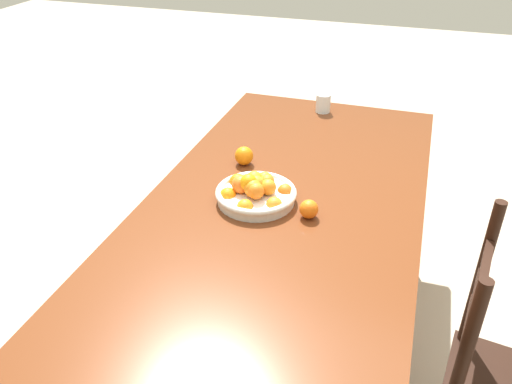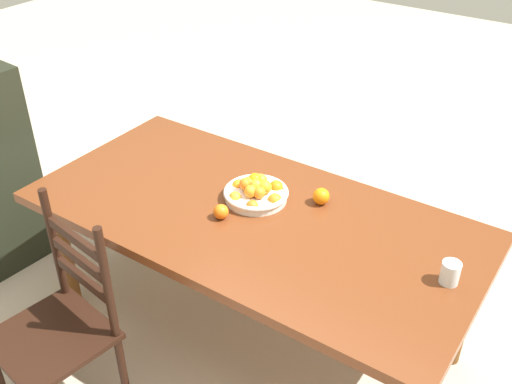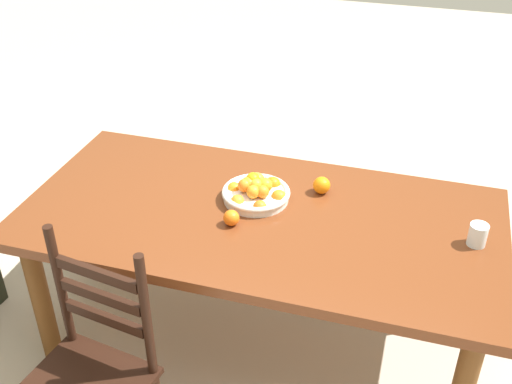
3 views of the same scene
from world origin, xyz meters
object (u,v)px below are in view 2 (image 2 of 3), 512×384
Objects in this scene: dining_table at (252,228)px; drinking_glass at (450,273)px; chair_near_window at (61,327)px; fruit_bowl at (256,192)px; orange_loose_1 at (221,212)px; orange_loose_0 at (321,196)px.

drinking_glass reaches higher than dining_table.
fruit_bowl is (-0.37, -0.90, 0.32)m from chair_near_window.
orange_loose_1 is at bearing 8.84° from drinking_glass.
orange_loose_0 is (-0.22, -0.24, 0.13)m from dining_table.
chair_near_window is at bearing 64.40° from orange_loose_1.
chair_near_window reaches higher than drinking_glass.
chair_near_window is at bearing 62.30° from dining_table.
dining_table is 30.23× the size of orange_loose_1.
chair_near_window is 1.59m from drinking_glass.
chair_near_window is at bearing 32.70° from drinking_glass.
chair_near_window is 1.03m from fruit_bowl.
dining_table is at bearing 47.37° from orange_loose_0.
drinking_glass is at bearing 163.51° from orange_loose_0.
dining_table is 26.35× the size of orange_loose_0.
orange_loose_1 is 0.99m from drinking_glass.
fruit_bowl is (0.05, -0.10, 0.13)m from dining_table.
orange_loose_1 is (0.31, 0.35, -0.00)m from orange_loose_0.
dining_table is 0.35m from orange_loose_0.
dining_table is 2.08× the size of chair_near_window.
chair_near_window is 10.59× the size of drinking_glass.
chair_near_window is 12.70× the size of orange_loose_0.
chair_near_window is 14.57× the size of orange_loose_1.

